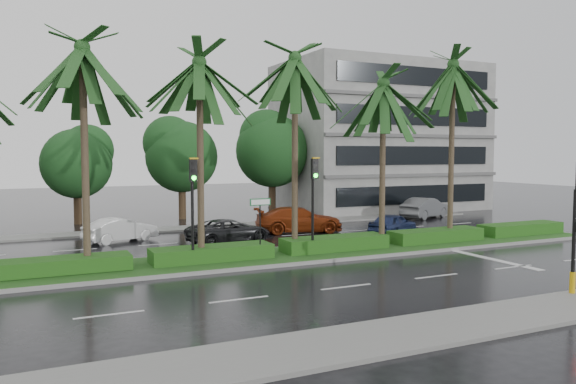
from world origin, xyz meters
name	(u,v)px	position (x,y,z in m)	size (l,w,h in m)	color
ground	(286,262)	(0.00, 0.00, 0.00)	(120.00, 120.00, 0.00)	black
near_sidewalk	(447,327)	(0.00, -10.20, 0.06)	(40.00, 2.40, 0.12)	slate
far_sidewalk	(205,227)	(0.00, 12.00, 0.06)	(40.00, 2.00, 0.12)	slate
median	(277,256)	(0.00, 1.00, 0.08)	(36.00, 4.00, 0.15)	gray
hedge	(277,248)	(0.00, 1.00, 0.45)	(35.20, 1.40, 0.60)	#164914
lane_markings	(351,258)	(3.04, -0.43, 0.01)	(34.00, 13.06, 0.01)	silver
palm_row	(250,79)	(-1.25, 1.02, 7.88)	(26.30, 4.20, 9.91)	#3D2F23
signal_median_left	(193,195)	(-4.00, 0.30, 3.00)	(0.34, 0.42, 4.36)	black
signal_median_right	(314,191)	(1.50, 0.30, 3.00)	(0.34, 0.42, 4.36)	black
street_sign	(260,213)	(-1.00, 0.48, 2.12)	(0.95, 0.09, 2.60)	black
bg_trees	(183,153)	(0.15, 17.59, 4.70)	(32.84, 5.55, 8.01)	#3D291B
building	(378,137)	(17.00, 18.00, 6.00)	(16.00, 10.00, 12.00)	slate
car_white	(121,230)	(-5.60, 8.72, 0.64)	(3.86, 1.35, 1.27)	white
car_darkgrey	(229,231)	(-0.50, 5.99, 0.63)	(4.50, 2.07, 1.25)	#242527
car_red	(299,220)	(4.50, 7.86, 0.75)	(5.17, 2.10, 1.50)	maroon
car_blue	(393,224)	(9.00, 4.75, 0.62)	(3.62, 1.45, 1.23)	navy
car_grey	(425,208)	(15.97, 10.50, 0.74)	(4.51, 1.57, 1.49)	#575A5C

